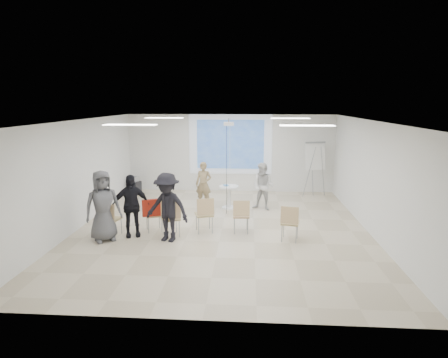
# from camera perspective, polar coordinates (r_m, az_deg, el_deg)

# --- Properties ---
(floor) EXTENTS (8.00, 9.00, 0.10)m
(floor) POSITION_cam_1_polar(r_m,az_deg,el_deg) (10.60, -0.29, -7.79)
(floor) COLOR beige
(floor) RESTS_ON ground
(ceiling) EXTENTS (8.00, 9.00, 0.10)m
(ceiling) POSITION_cam_1_polar(r_m,az_deg,el_deg) (9.99, -0.31, 9.20)
(ceiling) COLOR white
(ceiling) RESTS_ON wall_back
(wall_back) EXTENTS (8.00, 0.10, 3.00)m
(wall_back) POSITION_cam_1_polar(r_m,az_deg,el_deg) (14.66, 0.98, 3.96)
(wall_back) COLOR silver
(wall_back) RESTS_ON floor
(wall_left) EXTENTS (0.10, 9.00, 3.00)m
(wall_left) POSITION_cam_1_polar(r_m,az_deg,el_deg) (11.22, -21.40, 0.70)
(wall_left) COLOR silver
(wall_left) RESTS_ON floor
(wall_right) EXTENTS (0.10, 9.00, 3.00)m
(wall_right) POSITION_cam_1_polar(r_m,az_deg,el_deg) (10.69, 21.90, 0.14)
(wall_right) COLOR silver
(wall_right) RESTS_ON floor
(projection_halo) EXTENTS (3.20, 0.01, 2.30)m
(projection_halo) POSITION_cam_1_polar(r_m,az_deg,el_deg) (14.56, 0.97, 5.29)
(projection_halo) COLOR silver
(projection_halo) RESTS_ON wall_back
(projection_image) EXTENTS (2.60, 0.01, 1.90)m
(projection_image) POSITION_cam_1_polar(r_m,az_deg,el_deg) (14.54, 0.97, 5.28)
(projection_image) COLOR #2F5BA0
(projection_image) RESTS_ON wall_back
(pedestal_table) EXTENTS (0.81, 0.81, 0.79)m
(pedestal_table) POSITION_cam_1_polar(r_m,az_deg,el_deg) (12.35, 0.75, -2.56)
(pedestal_table) COLOR white
(pedestal_table) RESTS_ON floor
(player_left) EXTENTS (0.69, 0.53, 1.71)m
(player_left) POSITION_cam_1_polar(r_m,az_deg,el_deg) (12.59, -3.14, -0.35)
(player_left) COLOR #98835D
(player_left) RESTS_ON floor
(player_right) EXTENTS (1.02, 0.93, 1.72)m
(player_right) POSITION_cam_1_polar(r_m,az_deg,el_deg) (12.21, 6.01, -0.76)
(player_right) COLOR silver
(player_right) RESTS_ON floor
(controller_left) EXTENTS (0.06, 0.13, 0.04)m
(controller_left) POSITION_cam_1_polar(r_m,az_deg,el_deg) (12.76, -2.21, 1.07)
(controller_left) COLOR silver
(controller_left) RESTS_ON player_left
(controller_right) EXTENTS (0.07, 0.11, 0.04)m
(controller_right) POSITION_cam_1_polar(r_m,az_deg,el_deg) (12.39, 5.16, 0.86)
(controller_right) COLOR white
(controller_right) RESTS_ON player_right
(chair_far_left) EXTENTS (0.50, 0.53, 0.90)m
(chair_far_left) POSITION_cam_1_polar(r_m,az_deg,el_deg) (10.28, -16.97, -5.53)
(chair_far_left) COLOR tan
(chair_far_left) RESTS_ON floor
(chair_left_mid) EXTENTS (0.57, 0.59, 0.91)m
(chair_left_mid) POSITION_cam_1_polar(r_m,az_deg,el_deg) (10.34, -10.61, -5.07)
(chair_left_mid) COLOR tan
(chair_left_mid) RESTS_ON floor
(chair_left_inner) EXTENTS (0.60, 0.62, 0.96)m
(chair_left_inner) POSITION_cam_1_polar(r_m,az_deg,el_deg) (9.87, -8.03, -5.63)
(chair_left_inner) COLOR tan
(chair_left_inner) RESTS_ON floor
(chair_center) EXTENTS (0.59, 0.61, 0.99)m
(chair_center) POSITION_cam_1_polar(r_m,az_deg,el_deg) (10.08, -2.96, -5.05)
(chair_center) COLOR tan
(chair_center) RESTS_ON floor
(chair_right_inner) EXTENTS (0.46, 0.50, 0.94)m
(chair_right_inner) POSITION_cam_1_polar(r_m,az_deg,el_deg) (10.06, 2.63, -5.25)
(chair_right_inner) COLOR tan
(chair_right_inner) RESTS_ON floor
(chair_right_far) EXTENTS (0.53, 0.56, 0.95)m
(chair_right_far) POSITION_cam_1_polar(r_m,az_deg,el_deg) (9.61, 10.00, -6.23)
(chair_right_far) COLOR tan
(chair_right_far) RESTS_ON floor
(red_jacket) EXTENTS (0.48, 0.28, 0.45)m
(red_jacket) POSITION_cam_1_polar(r_m,az_deg,el_deg) (10.16, -11.02, -4.32)
(red_jacket) COLOR #A92414
(red_jacket) RESTS_ON chair_left_mid
(laptop) EXTENTS (0.42, 0.38, 0.03)m
(laptop) POSITION_cam_1_polar(r_m,az_deg,el_deg) (9.98, -8.10, -5.74)
(laptop) COLOR black
(laptop) RESTS_ON chair_left_inner
(audience_left) EXTENTS (1.27, 1.01, 1.90)m
(audience_left) POSITION_cam_1_polar(r_m,az_deg,el_deg) (10.04, -14.03, -3.30)
(audience_left) COLOR black
(audience_left) RESTS_ON floor
(audience_mid) EXTENTS (1.44, 1.05, 2.00)m
(audience_mid) POSITION_cam_1_polar(r_m,az_deg,el_deg) (9.50, -8.66, -3.62)
(audience_mid) COLOR black
(audience_mid) RESTS_ON floor
(audience_outer) EXTENTS (1.19, 1.10, 2.04)m
(audience_outer) POSITION_cam_1_polar(r_m,az_deg,el_deg) (9.91, -18.01, -3.32)
(audience_outer) COLOR #595A5E
(audience_outer) RESTS_ON floor
(flipchart_easel) EXTENTS (0.86, 0.67, 2.04)m
(flipchart_easel) POSITION_cam_1_polar(r_m,az_deg,el_deg) (14.17, 13.74, 3.37)
(flipchart_easel) COLOR #93979B
(flipchart_easel) RESTS_ON floor
(av_cart) EXTENTS (0.54, 0.48, 0.67)m
(av_cart) POSITION_cam_1_polar(r_m,az_deg,el_deg) (14.83, -13.51, -0.97)
(av_cart) COLOR black
(av_cart) RESTS_ON floor
(ceiling_projector) EXTENTS (0.30, 0.25, 3.00)m
(ceiling_projector) POSITION_cam_1_polar(r_m,az_deg,el_deg) (11.50, 0.73, 7.74)
(ceiling_projector) COLOR white
(ceiling_projector) RESTS_ON ceiling
(fluor_panel_nw) EXTENTS (1.20, 0.30, 0.02)m
(fluor_panel_nw) POSITION_cam_1_polar(r_m,az_deg,el_deg) (12.28, -9.10, 9.17)
(fluor_panel_nw) COLOR white
(fluor_panel_nw) RESTS_ON ceiling
(fluor_panel_ne) EXTENTS (1.20, 0.30, 0.02)m
(fluor_panel_ne) POSITION_cam_1_polar(r_m,az_deg,el_deg) (12.04, 10.05, 9.09)
(fluor_panel_ne) COLOR white
(fluor_panel_ne) RESTS_ON ceiling
(fluor_panel_sw) EXTENTS (1.20, 0.30, 0.02)m
(fluor_panel_sw) POSITION_cam_1_polar(r_m,az_deg,el_deg) (8.90, -14.11, 8.01)
(fluor_panel_sw) COLOR white
(fluor_panel_sw) RESTS_ON ceiling
(fluor_panel_se) EXTENTS (1.20, 0.30, 0.02)m
(fluor_panel_se) POSITION_cam_1_polar(r_m,az_deg,el_deg) (8.57, 12.53, 7.95)
(fluor_panel_se) COLOR white
(fluor_panel_se) RESTS_ON ceiling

